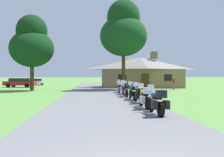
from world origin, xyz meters
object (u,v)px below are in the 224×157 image
at_px(motorcycle_blue_nearest_to_camera, 157,102).
at_px(parked_white_sedan_far_left, 37,82).
at_px(motorcycle_black_third_in_row, 139,94).
at_px(motorcycle_yellow_fifth_in_row, 126,90).
at_px(tree_by_lodge_front, 123,31).
at_px(parked_red_suv_far_left, 20,82).
at_px(motorcycle_red_sixth_in_row, 123,88).
at_px(tree_left_near, 32,44).
at_px(bystander_red_shirt_near_lodge, 174,82).
at_px(motorcycle_yellow_second_in_row, 145,98).
at_px(motorcycle_blue_fourth_in_row, 133,92).
at_px(motorcycle_black_farthest_in_row, 119,87).

xyz_separation_m(motorcycle_blue_nearest_to_camera, parked_white_sedan_far_left, (-13.11, 36.70, 0.03)).
height_order(motorcycle_black_third_in_row, motorcycle_yellow_fifth_in_row, same).
distance_m(motorcycle_blue_nearest_to_camera, parked_white_sedan_far_left, 38.97).
relative_size(motorcycle_yellow_fifth_in_row, tree_by_lodge_front, 0.19).
bearing_deg(parked_white_sedan_far_left, parked_red_suv_far_left, -100.49).
relative_size(motorcycle_blue_nearest_to_camera, motorcycle_red_sixth_in_row, 1.00).
height_order(motorcycle_black_third_in_row, parked_red_suv_far_left, parked_red_suv_far_left).
xyz_separation_m(motorcycle_black_third_in_row, parked_white_sedan_far_left, (-13.25, 31.96, 0.03)).
bearing_deg(motorcycle_black_third_in_row, motorcycle_red_sixth_in_row, 87.53).
bearing_deg(motorcycle_yellow_fifth_in_row, tree_left_near, 136.58).
height_order(motorcycle_yellow_fifth_in_row, bystander_red_shirt_near_lodge, bystander_red_shirt_near_lodge).
height_order(motorcycle_red_sixth_in_row, tree_left_near, tree_left_near).
height_order(motorcycle_blue_nearest_to_camera, motorcycle_yellow_second_in_row, same).
relative_size(motorcycle_black_third_in_row, parked_white_sedan_far_left, 0.48).
relative_size(motorcycle_yellow_second_in_row, bystander_red_shirt_near_lodge, 1.24).
xyz_separation_m(motorcycle_blue_fourth_in_row, tree_by_lodge_front, (0.96, 12.81, 6.76)).
distance_m(parked_red_suv_far_left, parked_white_sedan_far_left, 8.95).
height_order(motorcycle_black_farthest_in_row, tree_left_near, tree_left_near).
xyz_separation_m(bystander_red_shirt_near_lodge, parked_white_sedan_far_left, (-20.43, 17.40, -0.31)).
bearing_deg(parked_red_suv_far_left, motorcycle_black_third_in_row, -140.00).
distance_m(motorcycle_yellow_second_in_row, motorcycle_black_farthest_in_row, 12.08).
xyz_separation_m(bystander_red_shirt_near_lodge, tree_left_near, (-17.16, -0.54, 4.58)).
xyz_separation_m(motorcycle_blue_nearest_to_camera, motorcycle_black_farthest_in_row, (-0.08, 14.28, 0.01)).
bearing_deg(tree_by_lodge_front, parked_white_sedan_far_left, 129.80).
bearing_deg(bystander_red_shirt_near_lodge, parked_white_sedan_far_left, 60.18).
distance_m(motorcycle_red_sixth_in_row, motorcycle_black_farthest_in_row, 2.39).
bearing_deg(motorcycle_blue_nearest_to_camera, motorcycle_yellow_fifth_in_row, 88.31).
height_order(motorcycle_blue_fourth_in_row, tree_left_near, tree_left_near).
bearing_deg(motorcycle_yellow_second_in_row, motorcycle_yellow_fifth_in_row, 88.49).
bearing_deg(motorcycle_blue_nearest_to_camera, tree_by_lodge_front, 84.81).
distance_m(motorcycle_black_third_in_row, tree_by_lodge_front, 16.43).
relative_size(motorcycle_blue_fourth_in_row, bystander_red_shirt_near_lodge, 1.24).
bearing_deg(motorcycle_blue_fourth_in_row, motorcycle_black_farthest_in_row, 88.38).
height_order(bystander_red_shirt_near_lodge, parked_white_sedan_far_left, bystander_red_shirt_near_lodge).
height_order(motorcycle_black_farthest_in_row, parked_red_suv_far_left, parked_red_suv_far_left).
distance_m(motorcycle_black_third_in_row, motorcycle_yellow_fifth_in_row, 4.68).
bearing_deg(parked_white_sedan_far_left, motorcycle_red_sixth_in_row, -68.69).
relative_size(bystander_red_shirt_near_lodge, parked_red_suv_far_left, 0.35).
xyz_separation_m(motorcycle_blue_nearest_to_camera, bystander_red_shirt_near_lodge, (7.32, 19.30, 0.34)).
distance_m(motorcycle_yellow_fifth_in_row, bystander_red_shirt_near_lodge, 12.35).
bearing_deg(motorcycle_black_farthest_in_row, motorcycle_yellow_second_in_row, -86.15).
xyz_separation_m(motorcycle_red_sixth_in_row, tree_left_near, (-9.87, 6.87, 4.92)).
bearing_deg(motorcycle_yellow_second_in_row, motorcycle_red_sixth_in_row, 87.80).
bearing_deg(parked_red_suv_far_left, motorcycle_blue_fourth_in_row, -137.55).
relative_size(motorcycle_yellow_second_in_row, motorcycle_blue_fourth_in_row, 1.00).
bearing_deg(motorcycle_yellow_fifth_in_row, tree_by_lodge_front, 84.08).
height_order(motorcycle_blue_fourth_in_row, bystander_red_shirt_near_lodge, bystander_red_shirt_near_lodge).
distance_m(bystander_red_shirt_near_lodge, parked_white_sedan_far_left, 26.84).
bearing_deg(motorcycle_black_farthest_in_row, motorcycle_red_sixth_in_row, -83.40).
relative_size(tree_by_lodge_front, tree_left_near, 1.26).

